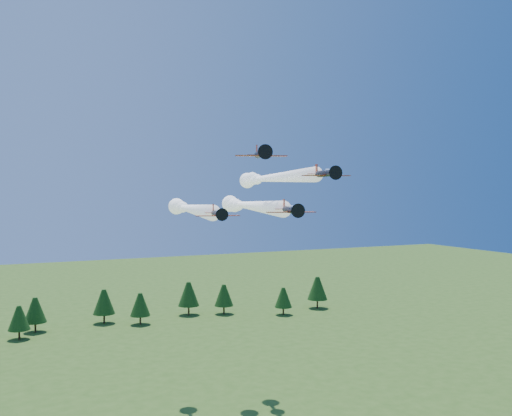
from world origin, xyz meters
name	(u,v)px	position (x,y,z in m)	size (l,w,h in m)	color
plane_lead	(248,205)	(5.92, 22.79, 41.62)	(15.68, 52.96, 3.70)	black
plane_left	(188,208)	(-3.94, 29.72, 40.95)	(13.04, 51.56, 3.70)	black
plane_right	(269,178)	(12.86, 27.48, 47.09)	(14.09, 55.28, 3.70)	black
plane_slot	(261,154)	(0.60, 5.61, 50.48)	(8.58, 9.51, 3.01)	black
treeline	(123,304)	(-0.13, 110.80, 6.89)	(166.14, 21.10, 11.94)	#382314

